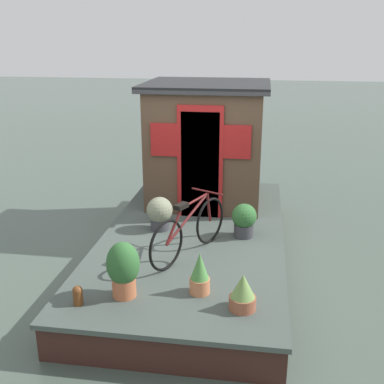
% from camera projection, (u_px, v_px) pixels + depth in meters
% --- Properties ---
extents(ground_plane, '(60.00, 60.00, 0.00)m').
position_uv_depth(ground_plane, '(194.00, 261.00, 7.22)').
color(ground_plane, '#47564C').
extents(houseboat_deck, '(5.21, 2.63, 0.48)m').
position_uv_depth(houseboat_deck, '(194.00, 247.00, 7.14)').
color(houseboat_deck, '#424C47').
rests_on(houseboat_deck, ground_plane).
extents(houseboat_cabin, '(1.87, 2.07, 2.06)m').
position_uv_depth(houseboat_cabin, '(207.00, 143.00, 8.14)').
color(houseboat_cabin, '#4C3828').
rests_on(houseboat_cabin, houseboat_deck).
extents(bicycle, '(1.49, 0.80, 0.80)m').
position_uv_depth(bicycle, '(190.00, 229.00, 6.22)').
color(bicycle, black).
rests_on(bicycle, houseboat_deck).
extents(potted_plant_basil, '(0.39, 0.39, 0.51)m').
position_uv_depth(potted_plant_basil, '(160.00, 212.00, 7.09)').
color(potted_plant_basil, '#38383D').
rests_on(potted_plant_basil, houseboat_deck).
extents(potted_plant_geranium, '(0.24, 0.24, 0.50)m').
position_uv_depth(potted_plant_geranium, '(200.00, 274.00, 5.34)').
color(potted_plant_geranium, '#C6754C').
rests_on(potted_plant_geranium, houseboat_deck).
extents(potted_plant_succulent, '(0.37, 0.37, 0.66)m').
position_uv_depth(potted_plant_succulent, '(123.00, 268.00, 5.24)').
color(potted_plant_succulent, '#B2603D').
rests_on(potted_plant_succulent, houseboat_deck).
extents(potted_plant_ivy, '(0.36, 0.36, 0.50)m').
position_uv_depth(potted_plant_ivy, '(244.00, 220.00, 6.84)').
color(potted_plant_ivy, '#38383D').
rests_on(potted_plant_ivy, houseboat_deck).
extents(potted_plant_mint, '(0.29, 0.29, 0.41)m').
position_uv_depth(potted_plant_mint, '(243.00, 293.00, 5.04)').
color(potted_plant_mint, '#935138').
rests_on(potted_plant_mint, houseboat_deck).
extents(mooring_bollard, '(0.11, 0.11, 0.22)m').
position_uv_depth(mooring_bollard, '(78.00, 295.00, 5.15)').
color(mooring_bollard, brown).
rests_on(mooring_bollard, houseboat_deck).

